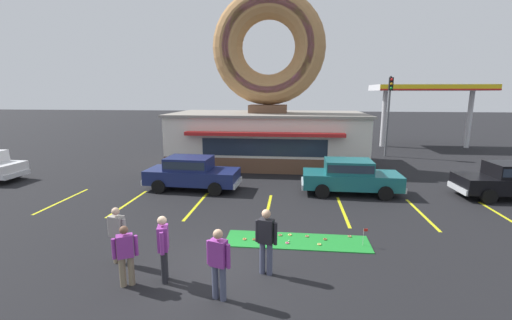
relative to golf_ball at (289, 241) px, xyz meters
The scene contains 32 objects.
ground_plane 2.61m from the golf_ball, 135.04° to the right, with size 160.00×160.00×0.00m, color black.
donut_shop_building 12.75m from the golf_ball, 97.55° to the left, with size 12.30×6.75×10.96m.
putting_mat 0.27m from the golf_ball, 17.03° to the left, with size 4.52×1.24×0.03m, color #1E842D.
mini_donut_near_left 0.95m from the golf_ball, ahead, with size 0.13×0.13×0.04m, color #E5C666.
mini_donut_near_right 1.10m from the golf_ball, behind, with size 0.13×0.13×0.04m, color brown.
mini_donut_mid_left 0.16m from the golf_ball, 106.47° to the right, with size 0.13×0.13×0.04m, color #D8667F.
mini_donut_mid_centre 1.41m from the golf_ball, behind, with size 0.13×0.13×0.04m, color #D17F47.
mini_donut_mid_right 0.47m from the golf_ball, 87.17° to the left, with size 0.13×0.13×0.04m, color #E5C666.
mini_donut_far_left 1.17m from the golf_ball, 12.28° to the left, with size 0.13×0.13×0.04m, color brown.
mini_donut_far_centre 0.50m from the golf_ball, 125.43° to the left, with size 0.13×0.13×0.04m, color #A5724C.
mini_donut_far_right 0.72m from the golf_ball, 35.68° to the left, with size 0.13×0.13×0.04m, color #A5724C.
mini_donut_extra 2.04m from the golf_ball, 16.06° to the left, with size 0.13×0.13×0.04m, color #A5724C.
golf_ball is the anchor object (origin of this frame).
putting_flag_pin 2.33m from the golf_ball, ahead, with size 0.13×0.01×0.55m.
car_teal 6.33m from the golf_ball, 64.35° to the left, with size 4.58×2.01×1.60m.
car_black 11.31m from the golf_ball, 30.33° to the left, with size 4.63×2.12×1.60m.
car_navy 7.39m from the golf_ball, 130.95° to the left, with size 4.64×2.14×1.60m.
pedestrian_blue_sweater_man 3.67m from the golf_ball, 115.59° to the right, with size 0.57×0.34×1.69m.
pedestrian_hooded_kid 4.91m from the golf_ball, 143.31° to the right, with size 0.54×0.39×1.54m.
pedestrian_leather_jacket_man 5.08m from the golf_ball, 158.16° to the right, with size 0.58×0.32×1.61m.
pedestrian_clipboard_woman 4.11m from the golf_ball, 139.52° to the right, with size 0.33×0.58×1.71m.
pedestrian_beanie_man 2.26m from the golf_ball, 105.96° to the right, with size 0.58×0.34×1.76m.
trash_bin 11.67m from the golf_ball, 127.03° to the left, with size 0.57×0.57×0.97m.
traffic_light_pole 17.48m from the golf_ball, 66.34° to the left, with size 0.28×0.47×5.80m.
gas_station_canopy 24.03m from the golf_ball, 61.27° to the left, with size 9.00×4.46×5.30m.
parking_stripe_far_left 10.39m from the golf_ball, 162.31° to the left, with size 0.12×3.60×0.01m, color yellow.
parking_stripe_left 7.59m from the golf_ball, 155.40° to the left, with size 0.12×3.60×0.01m, color yellow.
parking_stripe_mid_left 5.02m from the golf_ball, 140.99° to the left, with size 0.12×3.60×0.01m, color yellow.
parking_stripe_centre 3.28m from the golf_ball, 105.89° to the left, with size 0.12×3.60×0.01m, color yellow.
parking_stripe_mid_right 3.79m from the golf_ball, 56.36° to the left, with size 0.12×3.60×0.01m, color yellow.
parking_stripe_right 6.00m from the golf_ball, 31.76° to the left, with size 0.12×3.60×0.01m, color yellow.
parking_stripe_far_right 8.70m from the golf_ball, 21.30° to the left, with size 0.12×3.60×0.01m, color yellow.
Camera 1 is at (1.92, -8.30, 4.64)m, focal length 24.00 mm.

